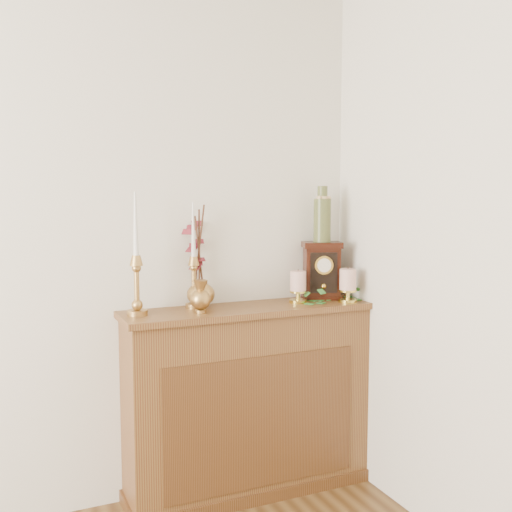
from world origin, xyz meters
name	(u,v)px	position (x,y,z in m)	size (l,w,h in m)	color
console_shelf	(249,405)	(1.40, 2.10, 0.44)	(1.24, 0.34, 0.93)	brown
candlestick_left	(137,275)	(0.86, 2.11, 1.11)	(0.09, 0.09, 0.55)	tan
candlestick_center	(194,274)	(1.15, 2.18, 1.09)	(0.08, 0.08, 0.50)	tan
bud_vase	(200,297)	(1.13, 2.04, 1.00)	(0.09, 0.09, 0.15)	tan
ginger_jar	(196,261)	(1.17, 2.21, 1.15)	(0.20, 0.22, 0.49)	tan
pillar_candle_left	(298,285)	(1.66, 2.09, 1.02)	(0.09, 0.09, 0.17)	gold
pillar_candle_right	(348,284)	(1.90, 2.00, 1.02)	(0.09, 0.09, 0.18)	gold
ivy_garland	(330,299)	(1.83, 2.06, 0.94)	(0.36, 0.18, 0.07)	#30712B
mantel_clock	(322,271)	(1.83, 2.15, 1.08)	(0.23, 0.20, 0.30)	#34130A
ceramic_vase	(322,217)	(1.83, 2.15, 1.35)	(0.09, 0.09, 0.29)	#1B3727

